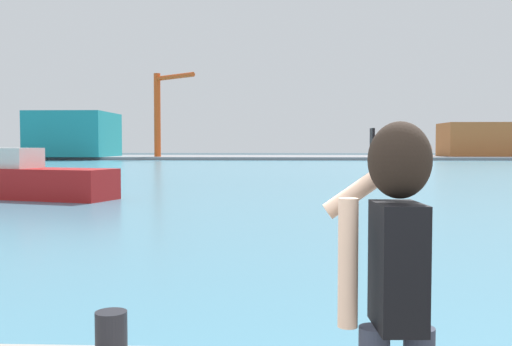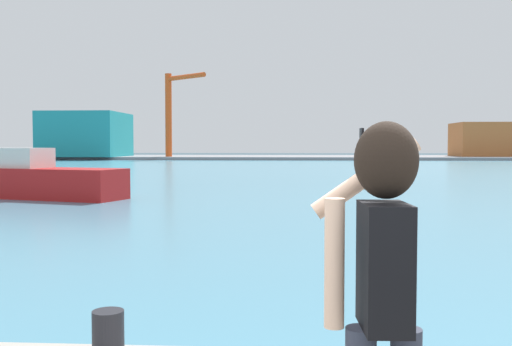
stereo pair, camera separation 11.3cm
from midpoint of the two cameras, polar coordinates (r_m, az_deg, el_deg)
ground_plane at (r=52.65m, az=3.58°, el=0.31°), size 220.00×220.00×0.00m
harbor_water at (r=54.65m, az=3.58°, el=0.41°), size 140.00×100.00×0.02m
far_shore_dock at (r=94.63m, az=3.57°, el=1.54°), size 140.00×20.00×0.47m
person_photographer at (r=2.68m, az=13.42°, el=-9.58°), size 0.53×0.55×1.74m
harbor_bollard at (r=4.60m, az=-13.60°, el=-15.45°), size 0.24×0.24×0.41m
boat_moored at (r=26.30m, az=-20.93°, el=-0.56°), size 8.19×4.26×2.11m
warehouse_left at (r=95.29m, az=-16.29°, el=3.64°), size 11.59×12.56×6.85m
warehouse_right at (r=100.37m, az=23.15°, el=3.04°), size 15.12×8.49×5.32m
port_crane at (r=89.43m, az=-8.16°, el=6.51°), size 7.05×6.00×12.66m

